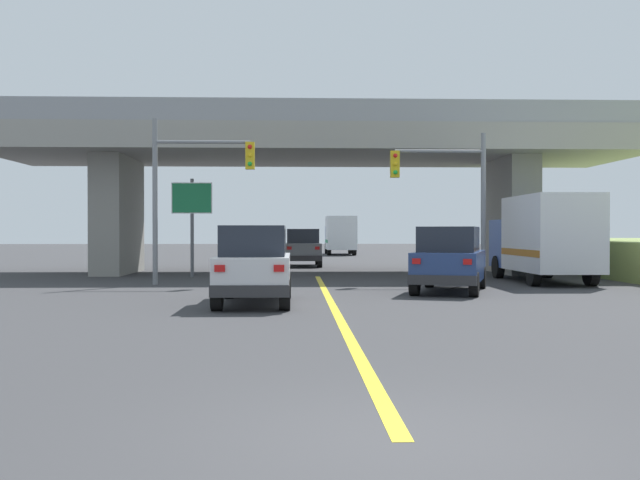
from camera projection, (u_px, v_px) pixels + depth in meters
name	position (u px, v px, depth m)	size (l,w,h in m)	color
ground	(316.00, 273.00, 32.99)	(160.00, 160.00, 0.00)	#353538
overpass_bridge	(316.00, 160.00, 32.93)	(28.32, 8.38, 7.16)	gray
lane_divider_stripe	(333.00, 305.00, 18.38)	(0.20, 23.92, 0.01)	yellow
suv_lead	(254.00, 265.00, 18.67)	(1.86, 4.33, 2.02)	silver
suv_crossing	(450.00, 259.00, 22.47)	(3.20, 4.79, 2.02)	navy
box_truck	(544.00, 238.00, 26.78)	(2.33, 6.48, 3.17)	navy
sedan_oncoming	(303.00, 248.00, 39.47)	(1.98, 4.50, 2.02)	slate
traffic_signal_nearside	(451.00, 187.00, 26.32)	(3.48, 0.36, 5.45)	slate
traffic_signal_farside	(189.00, 180.00, 25.73)	(3.60, 0.36, 5.87)	slate
highway_sign	(192.00, 205.00, 29.96)	(1.67, 0.17, 4.06)	#56595E
semi_truck_distant	(340.00, 235.00, 59.42)	(2.33, 6.50, 3.12)	navy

